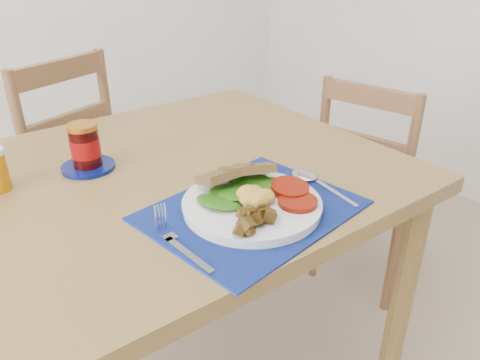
{
  "coord_description": "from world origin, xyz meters",
  "views": [
    {
      "loc": [
        -0.3,
        -0.71,
        1.24
      ],
      "look_at": [
        0.21,
        -0.03,
        0.8
      ],
      "focal_mm": 35.0,
      "sensor_mm": 36.0,
      "label": 1
    }
  ],
  "objects_px": {
    "breakfast_plate": "(251,203)",
    "chair_end": "(373,164)",
    "chair_far": "(54,150)",
    "jam_on_saucer": "(86,149)"
  },
  "relations": [
    {
      "from": "chair_end",
      "to": "breakfast_plate",
      "type": "xyz_separation_m",
      "value": [
        -0.79,
        -0.3,
        0.25
      ]
    },
    {
      "from": "chair_far",
      "to": "chair_end",
      "type": "xyz_separation_m",
      "value": [
        0.9,
        -0.72,
        -0.04
      ]
    },
    {
      "from": "chair_end",
      "to": "chair_far",
      "type": "bearing_deg",
      "value": 37.56
    },
    {
      "from": "chair_end",
      "to": "jam_on_saucer",
      "type": "bearing_deg",
      "value": 70.78
    },
    {
      "from": "breakfast_plate",
      "to": "chair_end",
      "type": "bearing_deg",
      "value": 29.1
    },
    {
      "from": "chair_end",
      "to": "jam_on_saucer",
      "type": "xyz_separation_m",
      "value": [
        -0.98,
        0.1,
        0.28
      ]
    },
    {
      "from": "chair_far",
      "to": "chair_end",
      "type": "relative_size",
      "value": 1.09
    },
    {
      "from": "chair_end",
      "to": "jam_on_saucer",
      "type": "relative_size",
      "value": 8.02
    },
    {
      "from": "chair_end",
      "to": "breakfast_plate",
      "type": "bearing_deg",
      "value": 97.0
    },
    {
      "from": "chair_far",
      "to": "breakfast_plate",
      "type": "xyz_separation_m",
      "value": [
        0.11,
        -1.02,
        0.21
      ]
    }
  ]
}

